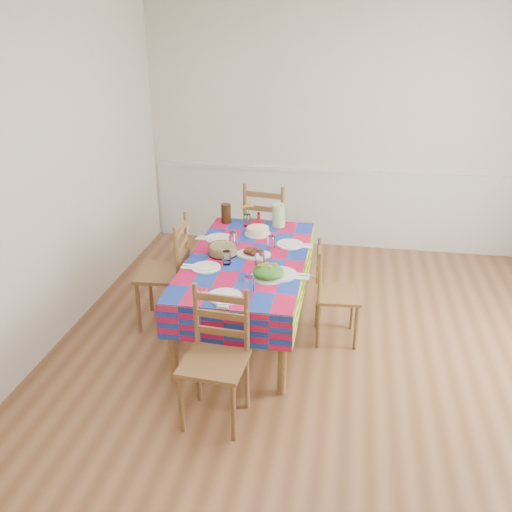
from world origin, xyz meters
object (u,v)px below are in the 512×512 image
at_px(green_pitcher, 279,215).
at_px(chair_far, 268,230).
at_px(chair_left, 167,273).
at_px(chair_right, 333,294).
at_px(tea_pitcher, 226,213).
at_px(chair_near, 216,359).
at_px(dining_table, 248,265).
at_px(meat_platter, 253,253).

xyz_separation_m(green_pitcher, chair_far, (-0.16, 0.36, -0.30)).
height_order(chair_left, chair_right, chair_left).
bearing_deg(tea_pitcher, green_pitcher, -0.33).
height_order(green_pitcher, tea_pitcher, green_pitcher).
distance_m(green_pitcher, chair_far, 0.49).
height_order(green_pitcher, chair_near, chair_near).
bearing_deg(chair_right, chair_near, 141.98).
bearing_deg(chair_right, dining_table, 84.08).
xyz_separation_m(meat_platter, chair_left, (-0.74, -0.04, -0.23)).
distance_m(chair_near, chair_right, 1.32).
relative_size(meat_platter, chair_left, 0.30).
height_order(meat_platter, tea_pitcher, tea_pitcher).
distance_m(dining_table, chair_near, 1.13).
xyz_separation_m(meat_platter, chair_far, (-0.05, 1.07, -0.22)).
xyz_separation_m(meat_platter, green_pitcher, (0.11, 0.71, 0.08)).
relative_size(tea_pitcher, chair_far, 0.18).
bearing_deg(meat_platter, chair_right, -4.24).
bearing_deg(green_pitcher, chair_right, -53.61).
distance_m(tea_pitcher, chair_left, 0.88).
bearing_deg(dining_table, chair_left, 179.69).
relative_size(green_pitcher, chair_left, 0.22).
bearing_deg(chair_left, dining_table, 84.83).
relative_size(dining_table, tea_pitcher, 9.55).
bearing_deg(dining_table, meat_platter, 49.95).
xyz_separation_m(dining_table, tea_pitcher, (-0.36, 0.76, 0.17)).
xyz_separation_m(green_pitcher, chair_left, (-0.86, -0.75, -0.31)).
height_order(tea_pitcher, chair_right, tea_pitcher).
distance_m(chair_near, chair_far, 2.24).
height_order(meat_platter, chair_left, chair_left).
xyz_separation_m(dining_table, chair_left, (-0.71, 0.00, -0.13)).
bearing_deg(tea_pitcher, dining_table, -64.86).
bearing_deg(chair_left, tea_pitcher, 150.33).
distance_m(chair_far, chair_right, 1.33).
height_order(chair_far, chair_left, chair_far).
bearing_deg(chair_left, meat_platter, 88.39).
bearing_deg(dining_table, chair_near, -89.84).
bearing_deg(green_pitcher, meat_platter, -99.05).
distance_m(green_pitcher, tea_pitcher, 0.51).
distance_m(chair_far, chair_left, 1.31).
distance_m(dining_table, green_pitcher, 0.79).
bearing_deg(chair_left, chair_right, 84.83).
distance_m(chair_near, chair_left, 1.33).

